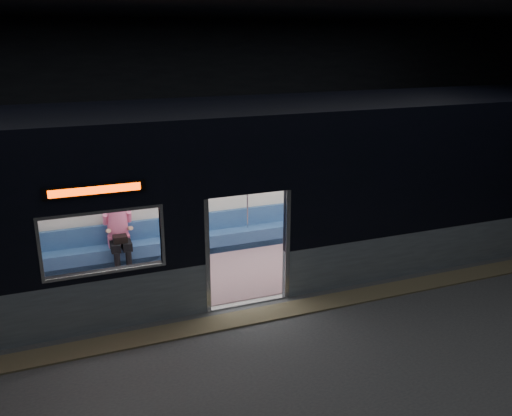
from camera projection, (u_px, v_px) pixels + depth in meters
station_floor at (271, 332)px, 8.78m from camera, size 24.00×14.00×0.01m
station_envelope at (273, 104)px, 7.65m from camera, size 24.00×14.00×5.00m
tactile_strip at (258, 315)px, 9.26m from camera, size 22.80×0.50×0.03m
metro_car at (221, 184)px, 10.47m from camera, size 18.00×3.04×3.35m
passenger at (118, 228)px, 11.02m from camera, size 0.48×0.77×1.46m
handbag at (120, 239)px, 10.84m from camera, size 0.28×0.25×0.14m
transit_map at (396, 167)px, 13.47m from camera, size 0.94×0.03×0.61m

